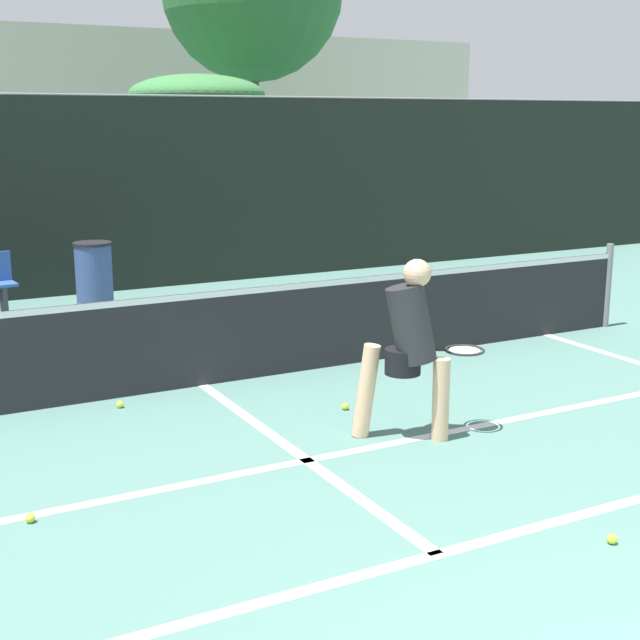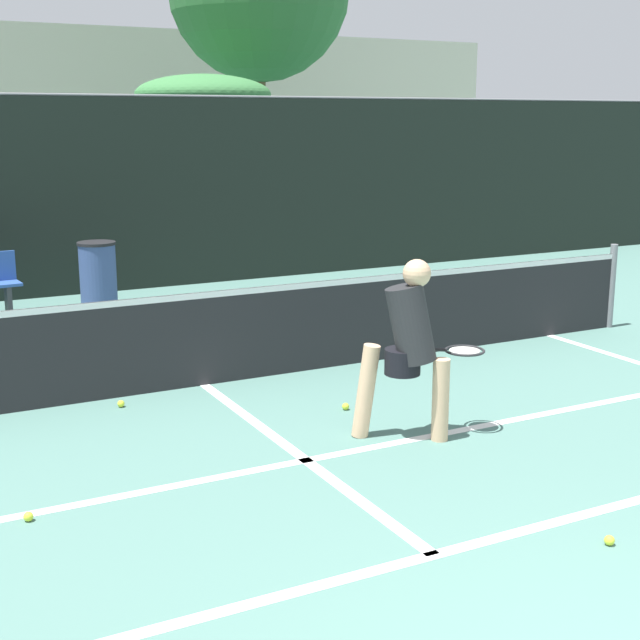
# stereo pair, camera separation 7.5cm
# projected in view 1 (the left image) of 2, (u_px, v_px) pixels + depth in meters

# --- Properties ---
(court_baseline_near) EXTENTS (11.00, 0.10, 0.01)m
(court_baseline_near) POSITION_uv_depth(u_px,v_px,m) (437.00, 554.00, 5.48)
(court_baseline_near) COLOR white
(court_baseline_near) RESTS_ON ground
(court_service_line) EXTENTS (8.25, 0.10, 0.01)m
(court_service_line) POSITION_uv_depth(u_px,v_px,m) (307.00, 460.00, 6.98)
(court_service_line) COLOR white
(court_service_line) RESTS_ON ground
(court_center_mark) EXTENTS (0.10, 4.03, 0.01)m
(court_center_mark) POSITION_uv_depth(u_px,v_px,m) (292.00, 449.00, 7.21)
(court_center_mark) COLOR white
(court_center_mark) RESTS_ON ground
(net) EXTENTS (11.09, 0.09, 1.07)m
(net) POSITION_uv_depth(u_px,v_px,m) (201.00, 336.00, 8.83)
(net) COLOR slate
(net) RESTS_ON ground
(fence_back) EXTENTS (24.00, 0.06, 2.97)m
(fence_back) POSITION_uv_depth(u_px,v_px,m) (71.00, 197.00, 13.22)
(fence_back) COLOR black
(fence_back) RESTS_ON ground
(player_practicing) EXTENTS (1.17, 0.64, 1.53)m
(player_practicing) POSITION_uv_depth(u_px,v_px,m) (409.00, 343.00, 7.30)
(player_practicing) COLOR #DBAD84
(player_practicing) RESTS_ON ground
(tennis_ball_scattered_0) EXTENTS (0.07, 0.07, 0.07)m
(tennis_ball_scattered_0) POSITION_uv_depth(u_px,v_px,m) (612.00, 539.00, 5.61)
(tennis_ball_scattered_0) COLOR #D1E033
(tennis_ball_scattered_0) RESTS_ON ground
(tennis_ball_scattered_2) EXTENTS (0.07, 0.07, 0.07)m
(tennis_ball_scattered_2) POSITION_uv_depth(u_px,v_px,m) (30.00, 518.00, 5.91)
(tennis_ball_scattered_2) COLOR #D1E033
(tennis_ball_scattered_2) RESTS_ON ground
(tennis_ball_scattered_3) EXTENTS (0.07, 0.07, 0.07)m
(tennis_ball_scattered_3) POSITION_uv_depth(u_px,v_px,m) (345.00, 406.00, 8.19)
(tennis_ball_scattered_3) COLOR #D1E033
(tennis_ball_scattered_3) RESTS_ON ground
(tennis_ball_scattered_4) EXTENTS (0.07, 0.07, 0.07)m
(tennis_ball_scattered_4) POSITION_uv_depth(u_px,v_px,m) (120.00, 404.00, 8.24)
(tennis_ball_scattered_4) COLOR #D1E033
(tennis_ball_scattered_4) RESTS_ON ground
(trash_bin) EXTENTS (0.53, 0.53, 0.96)m
(trash_bin) POSITION_uv_depth(u_px,v_px,m) (94.00, 277.00, 12.29)
(trash_bin) COLOR #384C7F
(trash_bin) RESTS_ON ground
(parked_car) EXTENTS (1.86, 4.37, 1.36)m
(parked_car) POSITION_uv_depth(u_px,v_px,m) (182.00, 231.00, 16.46)
(parked_car) COLOR navy
(parked_car) RESTS_ON ground
(tree_west) EXTENTS (3.06, 3.06, 3.58)m
(tree_west) POSITION_uv_depth(u_px,v_px,m) (197.00, 96.00, 20.01)
(tree_west) COLOR brown
(tree_west) RESTS_ON ground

